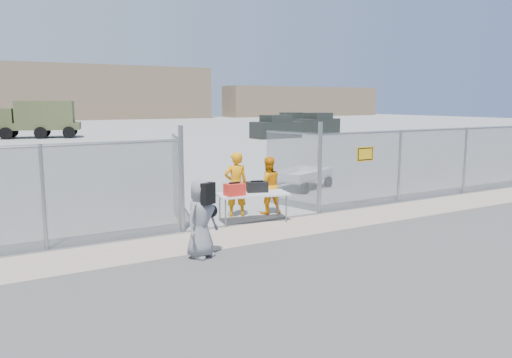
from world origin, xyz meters
TOP-DOWN VIEW (x-y plane):
  - ground at (0.00, 0.00)m, footprint 160.00×160.00m
  - tarmac_inside at (0.00, 42.00)m, footprint 160.00×80.00m
  - dirt_strip at (0.00, 1.00)m, footprint 44.00×1.60m
  - distant_hills at (5.00, 78.00)m, footprint 140.00×6.00m
  - chain_link_fence at (0.00, 2.00)m, footprint 40.00×0.20m
  - folding_table at (-0.12, 1.95)m, footprint 1.89×1.09m
  - orange_bag at (-0.66, 1.90)m, footprint 0.47×0.32m
  - black_duffel at (0.06, 2.04)m, footprint 0.61×0.48m
  - security_worker_left at (-0.19, 2.74)m, footprint 0.71×0.54m
  - security_worker_right at (0.72, 2.60)m, footprint 0.88×0.75m
  - visitor at (-2.40, -0.03)m, footprint 0.90×0.78m
  - utility_trailer at (3.75, 5.38)m, footprint 3.33×2.60m
  - military_truck at (-1.09, 36.53)m, footprint 6.84×3.89m
  - parked_vehicle_near at (15.93, 26.45)m, footprint 4.29×2.24m
  - parked_vehicle_mid at (22.36, 33.70)m, footprint 4.53×3.13m
  - parked_vehicle_far at (22.55, 29.52)m, footprint 4.55×2.70m

SIDE VIEW (x-z plane):
  - ground at x=0.00m, z-range 0.00..0.00m
  - tarmac_inside at x=0.00m, z-range 0.00..0.01m
  - dirt_strip at x=0.00m, z-range 0.00..0.01m
  - utility_trailer at x=3.75m, z-range 0.00..0.72m
  - folding_table at x=-0.12m, z-range 0.00..0.76m
  - visitor at x=-2.40m, z-range 0.00..1.56m
  - security_worker_right at x=0.72m, z-range 0.00..1.57m
  - security_worker_left at x=-0.19m, z-range 0.00..1.73m
  - black_duffel at x=0.06m, z-range 0.76..1.01m
  - orange_bag at x=-0.66m, z-range 0.76..1.05m
  - parked_vehicle_near at x=15.93m, z-range 0.00..1.87m
  - parked_vehicle_mid at x=22.36m, z-range 0.00..1.88m
  - parked_vehicle_far at x=22.55m, z-range 0.00..1.93m
  - chain_link_fence at x=0.00m, z-range 0.00..2.20m
  - military_truck at x=-1.09m, z-range 0.00..3.08m
  - distant_hills at x=5.00m, z-range 0.00..9.00m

